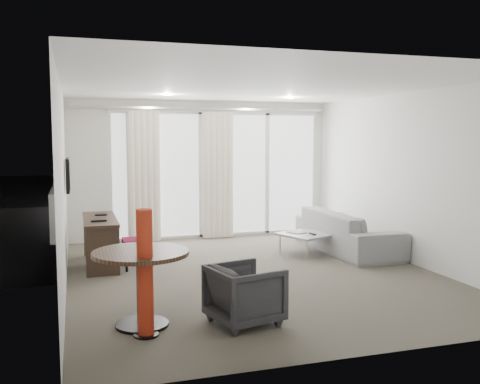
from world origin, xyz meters
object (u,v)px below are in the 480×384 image
object	(u,v)px
desk_chair	(137,242)
rattan_chair_a	(221,207)
desk	(100,242)
sofa	(347,231)
red_lamp	(145,273)
round_table	(142,289)
rattan_chair_b	(265,201)
coffee_table	(307,244)
tub_armchair	(245,294)

from	to	relation	value
desk_chair	rattan_chair_a	xyz separation A→B (m)	(2.10, 3.04, 0.06)
desk	desk_chair	size ratio (longest dim) A/B	1.92
desk_chair	sofa	bearing A→B (deg)	4.08
desk_chair	desk	bearing A→B (deg)	142.73
red_lamp	rattan_chair_a	xyz separation A→B (m)	(2.33, 5.79, -0.16)
round_table	red_lamp	distance (m)	0.37
round_table	rattan_chair_b	world-z (taller)	rattan_chair_b
desk	desk_chair	xyz separation A→B (m)	(0.49, -0.39, 0.04)
rattan_chair_b	rattan_chair_a	bearing A→B (deg)	-153.04
coffee_table	sofa	bearing A→B (deg)	2.00
sofa	rattan_chair_b	size ratio (longest dim) A/B	2.89
round_table	tub_armchair	bearing A→B (deg)	-13.03
red_lamp	coffee_table	world-z (taller)	red_lamp
rattan_chair_a	coffee_table	bearing A→B (deg)	-68.51
sofa	desk	bearing A→B (deg)	87.27
desk	tub_armchair	xyz separation A→B (m)	(1.29, -3.08, -0.05)
round_table	sofa	bearing A→B (deg)	35.14
rattan_chair_a	rattan_chair_b	xyz separation A→B (m)	(1.38, 1.07, -0.06)
desk_chair	rattan_chair_a	world-z (taller)	rattan_chair_a
rattan_chair_b	desk_chair	bearing A→B (deg)	-141.16
desk	coffee_table	distance (m)	3.30
rattan_chair_b	sofa	bearing A→B (deg)	-99.98
round_table	rattan_chair_a	size ratio (longest dim) A/B	1.06
desk_chair	red_lamp	world-z (taller)	red_lamp
desk	coffee_table	xyz separation A→B (m)	(3.28, -0.22, -0.18)
coffee_table	rattan_chair_b	distance (m)	4.01
coffee_table	rattan_chair_a	distance (m)	2.97
desk	tub_armchair	distance (m)	3.34
sofa	rattan_chair_a	bearing A→B (deg)	26.90
red_lamp	sofa	xyz separation A→B (m)	(3.77, 2.94, -0.28)
round_table	red_lamp	xyz separation A→B (m)	(0.00, -0.29, 0.23)
coffee_table	sofa	xyz separation A→B (m)	(0.76, 0.03, 0.17)
desk_chair	tub_armchair	size ratio (longest dim) A/B	1.17
desk	rattan_chair_a	bearing A→B (deg)	45.60
coffee_table	sofa	distance (m)	0.78
round_table	coffee_table	distance (m)	4.01
rattan_chair_b	red_lamp	bearing A→B (deg)	-129.28
desk_chair	round_table	world-z (taller)	desk_chair
red_lamp	tub_armchair	distance (m)	1.07
coffee_table	desk	bearing A→B (deg)	176.19
desk	sofa	xyz separation A→B (m)	(4.04, -0.19, -0.02)
red_lamp	tub_armchair	xyz separation A→B (m)	(1.02, 0.05, -0.31)
red_lamp	rattan_chair_a	world-z (taller)	red_lamp
desk	coffee_table	world-z (taller)	desk
tub_armchair	coffee_table	xyz separation A→B (m)	(1.99, 2.86, -0.14)
tub_armchair	sofa	world-z (taller)	sofa
round_table	rattan_chair_a	world-z (taller)	rattan_chair_a
desk	red_lamp	size ratio (longest dim) A/B	1.23
desk_chair	sofa	distance (m)	3.55
coffee_table	red_lamp	bearing A→B (deg)	-135.91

